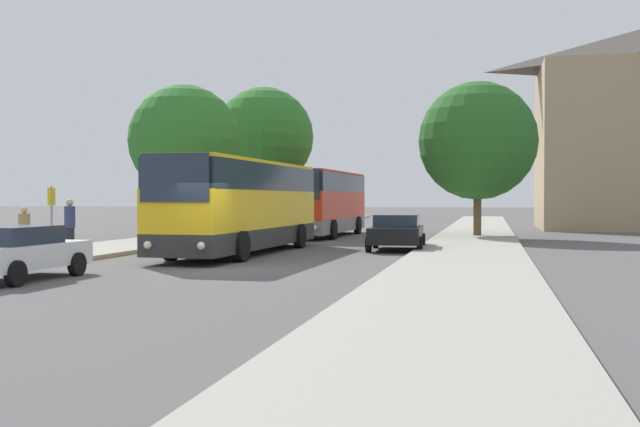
{
  "coord_description": "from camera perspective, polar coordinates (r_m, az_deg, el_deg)",
  "views": [
    {
      "loc": [
        7.76,
        -20.48,
        2.05
      ],
      "look_at": [
        -0.36,
        15.09,
        1.31
      ],
      "focal_mm": 42.0,
      "sensor_mm": 36.0,
      "label": 1
    }
  ],
  "objects": [
    {
      "name": "bus_front",
      "position": [
        27.8,
        -5.94,
        0.68
      ],
      "size": [
        2.96,
        11.72,
        3.41
      ],
      "rotation": [
        0.0,
        0.0,
        -0.03
      ],
      "color": "#2D2D2D",
      "rests_on": "ground_plane"
    },
    {
      "name": "parked_car_left_curb",
      "position": [
        20.18,
        -22.12,
        -2.7
      ],
      "size": [
        1.99,
        4.16,
        1.36
      ],
      "rotation": [
        0.0,
        0.0,
        -0.02
      ],
      "color": "silver",
      "rests_on": "ground_plane"
    },
    {
      "name": "bus_stop_sign",
      "position": [
        27.41,
        -19.77,
        0.14
      ],
      "size": [
        0.08,
        0.45,
        2.32
      ],
      "color": "gray",
      "rests_on": "sidewalk_left"
    },
    {
      "name": "parked_car_right_near",
      "position": [
        29.68,
        5.87,
        -1.36
      ],
      "size": [
        2.28,
        4.26,
        1.41
      ],
      "rotation": [
        0.0,
        0.0,
        3.19
      ],
      "color": "black",
      "rests_on": "ground_plane"
    },
    {
      "name": "sidewalk_right",
      "position": [
        20.59,
        10.72,
        -4.36
      ],
      "size": [
        4.0,
        120.0,
        0.15
      ],
      "primitive_type": "cube",
      "color": "#A39E93",
      "rests_on": "ground_plane"
    },
    {
      "name": "tree_left_far",
      "position": [
        46.34,
        -4.3,
        5.83
      ],
      "size": [
        6.11,
        6.11,
        8.73
      ],
      "color": "brown",
      "rests_on": "sidewalk_left"
    },
    {
      "name": "ground_plane",
      "position": [
        22.0,
        -7.87,
        -4.2
      ],
      "size": [
        300.0,
        300.0,
        0.0
      ],
      "primitive_type": "plane",
      "color": "#565454",
      "rests_on": "ground"
    },
    {
      "name": "pedestrian_waiting_near",
      "position": [
        26.89,
        -18.52,
        -0.91
      ],
      "size": [
        0.36,
        0.36,
        1.88
      ],
      "rotation": [
        0.0,
        0.0,
        2.18
      ],
      "color": "#23232D",
      "rests_on": "sidewalk_left"
    },
    {
      "name": "bus_middle",
      "position": [
        40.36,
        0.26,
        0.88
      ],
      "size": [
        2.99,
        10.67,
        3.47
      ],
      "rotation": [
        0.0,
        0.0,
        -0.03
      ],
      "color": "gray",
      "rests_on": "ground_plane"
    },
    {
      "name": "pedestrian_walking_back",
      "position": [
        25.57,
        -21.61,
        -1.34
      ],
      "size": [
        0.36,
        0.36,
        1.63
      ],
      "rotation": [
        0.0,
        0.0,
        1.9
      ],
      "color": "#23232D",
      "rests_on": "sidewalk_left"
    },
    {
      "name": "tree_left_near",
      "position": [
        37.54,
        -10.29,
        5.48
      ],
      "size": [
        5.47,
        5.47,
        7.48
      ],
      "color": "brown",
      "rests_on": "sidewalk_left"
    },
    {
      "name": "tree_right_near",
      "position": [
        39.28,
        11.92,
        5.44
      ],
      "size": [
        6.05,
        6.05,
        7.87
      ],
      "color": "brown",
      "rests_on": "sidewalk_right"
    },
    {
      "name": "sidewalk_left",
      "position": [
        25.32,
        -22.88,
        -3.4
      ],
      "size": [
        4.0,
        120.0,
        0.15
      ],
      "primitive_type": "cube",
      "color": "#A39E93",
      "rests_on": "ground_plane"
    }
  ]
}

